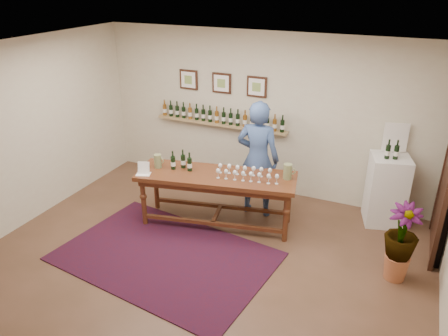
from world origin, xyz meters
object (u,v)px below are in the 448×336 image
at_px(tasting_table, 216,182).
at_px(person, 258,159).
at_px(potted_plant, 400,243).
at_px(display_pedestal, 386,190).

relative_size(tasting_table, person, 1.33).
bearing_deg(tasting_table, person, 41.71).
bearing_deg(potted_plant, display_pedestal, 102.37).
distance_m(tasting_table, display_pedestal, 2.64).
distance_m(display_pedestal, person, 2.05).
height_order(potted_plant, person, person).
bearing_deg(display_pedestal, person, -164.59).
relative_size(display_pedestal, person, 0.59).
height_order(display_pedestal, potted_plant, display_pedestal).
xyz_separation_m(tasting_table, potted_plant, (2.69, -0.28, -0.19)).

